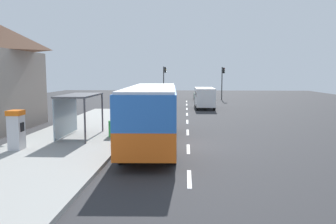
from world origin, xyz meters
The scene contains 20 objects.
ground_plane centered at (0.00, 14.00, -0.02)m, with size 56.00×92.00×0.04m, color #2D2D30.
sidewalk_platform centered at (-6.40, 2.00, 0.09)m, with size 6.20×30.00×0.18m, color #999993.
lane_stripe_seg_0 centered at (0.25, -6.00, 0.01)m, with size 0.16×2.20×0.01m, color silver.
lane_stripe_seg_1 centered at (0.25, -1.00, 0.01)m, with size 0.16×2.20×0.01m, color silver.
lane_stripe_seg_2 centered at (0.25, 4.00, 0.01)m, with size 0.16×2.20×0.01m, color silver.
lane_stripe_seg_3 centered at (0.25, 9.00, 0.01)m, with size 0.16×2.20×0.01m, color silver.
lane_stripe_seg_4 centered at (0.25, 14.00, 0.01)m, with size 0.16×2.20×0.01m, color silver.
lane_stripe_seg_5 centered at (0.25, 19.00, 0.01)m, with size 0.16×2.20×0.01m, color silver.
lane_stripe_seg_6 centered at (0.25, 24.00, 0.01)m, with size 0.16×2.20×0.01m, color silver.
lane_stripe_seg_7 centered at (0.25, 29.00, 0.01)m, with size 0.16×2.20×0.01m, color silver.
bus centered at (-1.71, -0.20, 1.84)m, with size 2.92×11.09×3.21m.
white_van centered at (2.20, 19.48, 1.34)m, with size 2.10×5.23×2.30m.
sedan_near centered at (2.30, 32.16, 0.79)m, with size 1.91×4.43×1.52m.
ticket_machine centered at (-8.19, -2.29, 1.17)m, with size 0.66×0.76×1.94m.
recycling_bin_green centered at (-4.20, 1.37, 0.66)m, with size 0.52×0.52×0.95m, color green.
recycling_bin_blue centered at (-4.20, 2.07, 0.66)m, with size 0.52×0.52×0.95m, color blue.
recycling_bin_red centered at (-4.20, 2.77, 0.66)m, with size 0.52×0.52×0.95m, color red.
traffic_light_near_side centered at (5.50, 31.74, 3.21)m, with size 0.49×0.28×4.82m.
traffic_light_far_side centered at (-3.10, 32.54, 3.28)m, with size 0.49×0.28×4.92m.
bus_shelter centered at (-6.41, 1.20, 2.10)m, with size 1.80×4.00×2.50m.
Camera 1 is at (0.09, -18.26, 3.91)m, focal length 36.21 mm.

